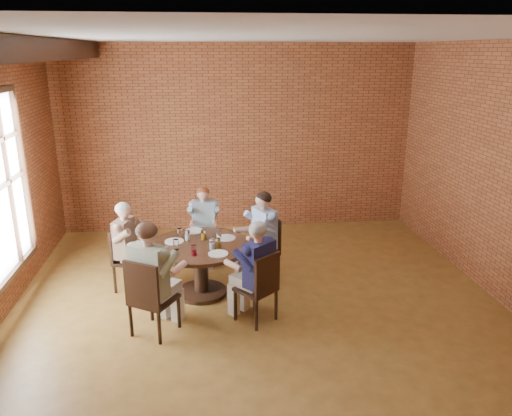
{
  "coord_description": "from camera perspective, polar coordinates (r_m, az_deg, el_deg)",
  "views": [
    {
      "loc": [
        -0.72,
        -5.62,
        3.26
      ],
      "look_at": [
        0.05,
        1.0,
        1.15
      ],
      "focal_mm": 35.0,
      "sensor_mm": 36.0,
      "label": 1
    }
  ],
  "objects": [
    {
      "name": "glass_c",
      "position": [
        7.05,
        -8.71,
        -2.88
      ],
      "size": [
        0.07,
        0.07,
        0.14
      ],
      "primitive_type": "cylinder",
      "color": "white",
      "rests_on": "dining_table"
    },
    {
      "name": "wall_back",
      "position": [
        9.28,
        -2.1,
        7.89
      ],
      "size": [
        7.0,
        0.0,
        7.0
      ],
      "primitive_type": "plane",
      "rotation": [
        1.57,
        0.0,
        0.0
      ],
      "color": "brown",
      "rests_on": "ground"
    },
    {
      "name": "dining_table",
      "position": [
        6.91,
        -6.33,
        -5.81
      ],
      "size": [
        1.38,
        1.38,
        0.75
      ],
      "color": "black",
      "rests_on": "floor"
    },
    {
      "name": "chair_d",
      "position": [
        6.03,
        -12.17,
        -9.77
      ],
      "size": [
        0.64,
        0.64,
        0.98
      ],
      "rotation": [
        0.0,
        0.0,
        2.59
      ],
      "color": "black",
      "rests_on": "floor"
    },
    {
      "name": "diner_a",
      "position": [
        7.26,
        0.56,
        -3.31
      ],
      "size": [
        0.81,
        0.75,
        1.34
      ],
      "primitive_type": null,
      "rotation": [
        0.0,
        0.0,
        -1.16
      ],
      "color": "#476DBA",
      "rests_on": "floor"
    },
    {
      "name": "diner_e",
      "position": [
        6.17,
        -0.04,
        -7.32
      ],
      "size": [
        0.81,
        0.83,
        1.32
      ],
      "primitive_type": null,
      "rotation": [
        0.0,
        0.0,
        3.85
      ],
      "color": "#1B1C4D",
      "rests_on": "floor"
    },
    {
      "name": "glass_e",
      "position": [
        6.66,
        -9.13,
        -4.12
      ],
      "size": [
        0.07,
        0.07,
        0.14
      ],
      "primitive_type": "cylinder",
      "color": "white",
      "rests_on": "dining_table"
    },
    {
      "name": "ceiling",
      "position": [
        5.67,
        0.7,
        19.01
      ],
      "size": [
        7.0,
        7.0,
        0.0
      ],
      "primitive_type": "plane",
      "rotation": [
        3.14,
        0.0,
        0.0
      ],
      "color": "silver",
      "rests_on": "wall_back"
    },
    {
      "name": "diner_c",
      "position": [
        7.2,
        -14.32,
        -4.32
      ],
      "size": [
        0.72,
        0.64,
        1.28
      ],
      "primitive_type": null,
      "rotation": [
        0.0,
        0.0,
        1.29
      ],
      "color": "brown",
      "rests_on": "floor"
    },
    {
      "name": "diner_b",
      "position": [
        7.92,
        -5.97,
        -2.02
      ],
      "size": [
        0.5,
        0.6,
        1.23
      ],
      "primitive_type": null,
      "rotation": [
        0.0,
        0.0,
        -0.06
      ],
      "color": "#7F94A2",
      "rests_on": "floor"
    },
    {
      "name": "glass_g",
      "position": [
        6.61,
        -5.05,
        -4.16
      ],
      "size": [
        0.07,
        0.07,
        0.14
      ],
      "primitive_type": "cylinder",
      "color": "white",
      "rests_on": "dining_table"
    },
    {
      "name": "smartphone",
      "position": [
        6.53,
        -4.05,
        -5.0
      ],
      "size": [
        0.09,
        0.14,
        0.01
      ],
      "primitive_type": "cube",
      "rotation": [
        0.0,
        0.0,
        0.24
      ],
      "color": "black",
      "rests_on": "dining_table"
    },
    {
      "name": "plate_a",
      "position": [
        6.99,
        -3.42,
        -3.42
      ],
      "size": [
        0.26,
        0.26,
        0.01
      ],
      "primitive_type": "cylinder",
      "color": "white",
      "rests_on": "dining_table"
    },
    {
      "name": "wall_front",
      "position": [
        2.73,
        10.36,
        -17.54
      ],
      "size": [
        7.0,
        0.0,
        7.0
      ],
      "primitive_type": "plane",
      "rotation": [
        -1.57,
        0.0,
        0.0
      ],
      "color": "brown",
      "rests_on": "ground"
    },
    {
      "name": "diner_d",
      "position": [
        6.02,
        -11.73,
        -7.89
      ],
      "size": [
        0.86,
        0.9,
        1.41
      ],
      "primitive_type": null,
      "rotation": [
        0.0,
        0.0,
        2.59
      ],
      "color": "gray",
      "rests_on": "floor"
    },
    {
      "name": "glass_a",
      "position": [
        6.92,
        -4.26,
        -3.12
      ],
      "size": [
        0.07,
        0.07,
        0.14
      ],
      "primitive_type": "cylinder",
      "color": "white",
      "rests_on": "dining_table"
    },
    {
      "name": "glass_d",
      "position": [
        6.96,
        -7.85,
        -3.12
      ],
      "size": [
        0.07,
        0.07,
        0.14
      ],
      "primitive_type": "cylinder",
      "color": "white",
      "rests_on": "dining_table"
    },
    {
      "name": "chair_e",
      "position": [
        6.19,
        0.53,
        -8.84
      ],
      "size": [
        0.59,
        0.59,
        0.93
      ],
      "rotation": [
        0.0,
        0.0,
        3.85
      ],
      "color": "black",
      "rests_on": "floor"
    },
    {
      "name": "glass_b",
      "position": [
        6.95,
        -6.02,
        -3.07
      ],
      "size": [
        0.07,
        0.07,
        0.14
      ],
      "primitive_type": "cylinder",
      "color": "white",
      "rests_on": "dining_table"
    },
    {
      "name": "plate_b",
      "position": [
        7.3,
        -7.11,
        -2.59
      ],
      "size": [
        0.26,
        0.26,
        0.01
      ],
      "primitive_type": "cylinder",
      "color": "white",
      "rests_on": "dining_table"
    },
    {
      "name": "plate_c",
      "position": [
        6.95,
        -9.33,
        -3.77
      ],
      "size": [
        0.26,
        0.26,
        0.01
      ],
      "primitive_type": "cylinder",
      "color": "white",
      "rests_on": "dining_table"
    },
    {
      "name": "ceiling_beam",
      "position": [
        5.88,
        -24.77,
        16.16
      ],
      "size": [
        0.22,
        6.9,
        0.26
      ],
      "primitive_type": "cube",
      "color": "black",
      "rests_on": "ceiling"
    },
    {
      "name": "chair_b",
      "position": [
        8.03,
        -5.92,
        -2.74
      ],
      "size": [
        0.4,
        0.4,
        0.88
      ],
      "rotation": [
        0.0,
        0.0,
        -0.06
      ],
      "color": "black",
      "rests_on": "floor"
    },
    {
      "name": "plate_d",
      "position": [
        6.47,
        -4.34,
        -5.23
      ],
      "size": [
        0.26,
        0.26,
        0.01
      ],
      "primitive_type": "cylinder",
      "color": "white",
      "rests_on": "dining_table"
    },
    {
      "name": "glass_f",
      "position": [
        6.44,
        -7.11,
        -4.83
      ],
      "size": [
        0.07,
        0.07,
        0.14
      ],
      "primitive_type": "cylinder",
      "color": "white",
      "rests_on": "dining_table"
    },
    {
      "name": "glass_h",
      "position": [
        6.63,
        -4.39,
        -4.04
      ],
      "size": [
        0.07,
        0.07,
        0.14
      ],
      "primitive_type": "cylinder",
      "color": "white",
      "rests_on": "dining_table"
    },
    {
      "name": "chair_c",
      "position": [
        7.29,
        -14.8,
        -5.32
      ],
      "size": [
        0.5,
        0.5,
        0.91
      ],
      "rotation": [
        0.0,
        0.0,
        1.29
      ],
      "color": "black",
      "rests_on": "floor"
    },
    {
      "name": "chair_a",
      "position": [
        7.36,
        1.14,
        -4.35
      ],
      "size": [
        0.56,
        0.56,
        0.94
      ],
      "rotation": [
        0.0,
        0.0,
        -1.16
      ],
      "color": "black",
      "rests_on": "floor"
    },
    {
      "name": "floor",
      "position": [
        6.54,
        0.59,
        -12.32
      ],
      "size": [
        7.0,
        7.0,
        0.0
      ],
      "primitive_type": "plane",
      "color": "olive",
      "rests_on": "ground"
    }
  ]
}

